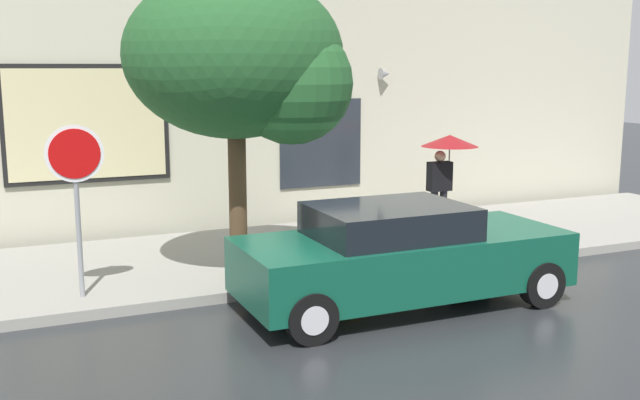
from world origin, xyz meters
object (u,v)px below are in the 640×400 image
at_px(parked_car, 401,256).
at_px(stop_sign, 76,177).
at_px(pedestrian_with_umbrella, 447,153).
at_px(street_tree, 247,62).
at_px(fire_hydrant, 354,238).

relative_size(parked_car, stop_sign, 1.93).
xyz_separation_m(parked_car, pedestrian_with_umbrella, (2.84, 3.25, 0.93)).
bearing_deg(parked_car, pedestrian_with_umbrella, 48.80).
xyz_separation_m(street_tree, stop_sign, (-2.37, 0.07, -1.50)).
bearing_deg(fire_hydrant, stop_sign, -176.86).
relative_size(fire_hydrant, stop_sign, 0.33).
height_order(pedestrian_with_umbrella, street_tree, street_tree).
bearing_deg(pedestrian_with_umbrella, fire_hydrant, -152.74).
distance_m(parked_car, street_tree, 3.46).
bearing_deg(parked_car, fire_hydrant, 83.01).
bearing_deg(pedestrian_with_umbrella, street_tree, -159.75).
relative_size(parked_car, pedestrian_with_umbrella, 2.47).
bearing_deg(parked_car, stop_sign, 157.33).
bearing_deg(stop_sign, parked_car, -22.67).
bearing_deg(parked_car, street_tree, 135.49).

